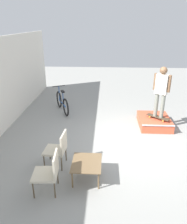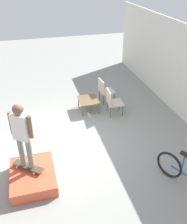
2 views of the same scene
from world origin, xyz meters
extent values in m
plane|color=gray|center=(0.00, 0.00, 0.00)|extent=(24.00, 24.00, 0.00)
cube|color=#DB5638|center=(1.33, -0.90, 0.15)|extent=(1.30, 1.06, 0.30)
cylinder|color=#B7B7BC|center=(0.68, -0.90, 0.30)|extent=(0.05, 1.06, 0.05)
cube|color=#473828|center=(1.20, -0.98, 0.39)|extent=(0.67, 0.75, 0.02)
cylinder|color=gold|center=(1.27, -0.71, 0.35)|extent=(0.06, 0.06, 0.05)
cylinder|color=gold|center=(1.44, -0.86, 0.35)|extent=(0.06, 0.06, 0.05)
cylinder|color=gold|center=(0.95, -1.10, 0.35)|extent=(0.06, 0.06, 0.05)
cylinder|color=gold|center=(1.13, -1.24, 0.35)|extent=(0.06, 0.06, 0.05)
cylinder|color=gray|center=(1.13, -1.07, 0.81)|extent=(0.13, 0.13, 0.82)
cylinder|color=gray|center=(1.26, -0.89, 0.81)|extent=(0.13, 0.13, 0.82)
cube|color=silver|center=(1.20, -0.98, 1.55)|extent=(0.38, 0.43, 0.65)
cylinder|color=brown|center=(1.06, -1.17, 1.60)|extent=(0.09, 0.09, 0.55)
cylinder|color=brown|center=(1.33, -0.78, 1.60)|extent=(0.09, 0.09, 0.55)
sphere|color=brown|center=(1.20, -0.98, 1.99)|extent=(0.24, 0.24, 0.24)
cube|color=brown|center=(-1.63, 1.24, 0.42)|extent=(0.80, 0.68, 0.02)
cylinder|color=brown|center=(-1.97, 0.95, 0.21)|extent=(0.04, 0.04, 0.41)
cylinder|color=brown|center=(-1.28, 0.95, 0.21)|extent=(0.04, 0.04, 0.41)
cylinder|color=brown|center=(-1.97, 1.53, 0.21)|extent=(0.04, 0.04, 0.41)
cylinder|color=brown|center=(-1.28, 1.53, 0.21)|extent=(0.04, 0.04, 0.41)
cylinder|color=brown|center=(-1.89, 2.32, 0.20)|extent=(0.03, 0.03, 0.41)
cylinder|color=brown|center=(-2.33, 2.29, 0.20)|extent=(0.03, 0.03, 0.41)
cylinder|color=brown|center=(-1.86, 1.88, 0.20)|extent=(0.03, 0.03, 0.41)
cylinder|color=brown|center=(-2.29, 1.85, 0.20)|extent=(0.03, 0.03, 0.41)
cube|color=beige|center=(-2.09, 2.08, 0.43)|extent=(0.56, 0.56, 0.05)
cube|color=beige|center=(-2.07, 1.84, 0.69)|extent=(0.52, 0.08, 0.46)
cylinder|color=brown|center=(-0.93, 2.29, 0.20)|extent=(0.03, 0.03, 0.41)
cylinder|color=brown|center=(-1.37, 2.32, 0.20)|extent=(0.03, 0.03, 0.41)
cylinder|color=brown|center=(-0.96, 1.85, 0.20)|extent=(0.03, 0.03, 0.41)
cylinder|color=brown|center=(-1.40, 1.88, 0.20)|extent=(0.03, 0.03, 0.41)
cube|color=beige|center=(-1.16, 2.08, 0.43)|extent=(0.55, 0.55, 0.05)
cube|color=beige|center=(-1.18, 1.84, 0.69)|extent=(0.52, 0.08, 0.46)
torus|color=black|center=(2.92, 2.82, 0.35)|extent=(0.66, 0.37, 0.70)
torus|color=black|center=(2.01, 2.37, 0.35)|extent=(0.66, 0.37, 0.70)
cylinder|color=#2856A3|center=(2.47, 2.60, 0.35)|extent=(0.84, 0.44, 0.04)
cylinder|color=#2856A3|center=(2.30, 2.52, 0.61)|extent=(0.04, 0.04, 0.51)
cube|color=black|center=(2.30, 2.52, 0.90)|extent=(0.24, 0.19, 0.06)
cylinder|color=#2856A3|center=(2.83, 2.78, 0.66)|extent=(0.04, 0.04, 0.61)
cylinder|color=black|center=(2.83, 2.78, 0.96)|extent=(0.26, 0.48, 0.03)
camera|label=1|loc=(-5.79, 0.84, 3.42)|focal=35.00mm
camera|label=2|loc=(5.93, -0.62, 4.64)|focal=40.00mm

